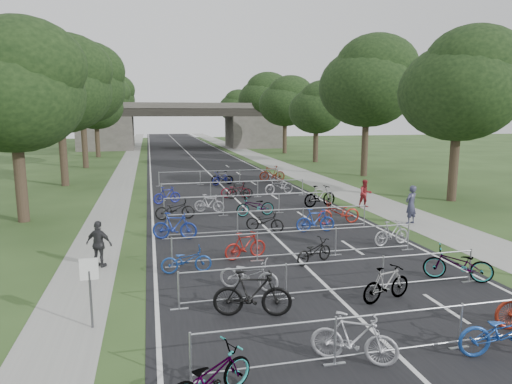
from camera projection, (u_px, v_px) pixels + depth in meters
ground at (399, 356)px, 10.15m from camera, size 200.00×200.00×0.00m
road at (191, 156)px, 58.13m from camera, size 11.00×140.00×0.01m
sidewalk_right at (253, 155)px, 59.93m from camera, size 3.00×140.00×0.01m
sidewalk_left at (131, 158)px, 56.44m from camera, size 2.00×140.00×0.01m
lane_markings at (191, 157)px, 58.13m from camera, size 0.12×140.00×0.00m
overpass_bridge at (182, 126)px, 71.93m from camera, size 31.00×8.00×7.05m
park_sign at (90, 280)px, 11.28m from camera, size 0.45×0.06×1.83m
tree_left_0 at (15, 89)px, 21.77m from camera, size 6.72×6.72×10.25m
tree_right_0 at (462, 87)px, 27.22m from camera, size 7.17×7.17×10.93m
tree_left_1 at (60, 87)px, 33.15m from camera, size 7.56×7.56×11.53m
tree_right_1 at (369, 83)px, 38.57m from camera, size 8.18×8.18×12.47m
tree_left_2 at (82, 85)px, 44.53m from camera, size 8.40×8.40×12.81m
tree_right_2 at (318, 109)px, 50.41m from camera, size 6.16×6.16×9.39m
tree_left_3 at (96, 105)px, 56.32m from camera, size 6.72×6.72×10.25m
tree_right_3 at (286, 102)px, 61.76m from camera, size 7.17×7.17×10.93m
tree_left_4 at (105, 101)px, 67.70m from camera, size 7.56×7.56×11.53m
tree_right_4 at (264, 98)px, 73.12m from camera, size 8.18×8.18×12.47m
tree_left_5 at (111, 98)px, 79.08m from camera, size 8.40×8.40×12.81m
tree_right_5 at (248, 111)px, 84.96m from camera, size 6.16×6.16×9.39m
tree_left_6 at (116, 108)px, 90.87m from camera, size 6.72×6.72×10.25m
tree_right_6 at (236, 107)px, 96.31m from camera, size 7.17×7.17×10.93m
barrier_row_0 at (400, 333)px, 10.05m from camera, size 9.70×0.08×1.10m
barrier_row_1 at (336, 277)px, 13.51m from camera, size 9.70×0.08×1.10m
barrier_row_2 at (297, 244)px, 16.96m from camera, size 9.70×0.08×1.10m
barrier_row_3 at (271, 221)px, 20.61m from camera, size 9.70×0.08×1.10m
barrier_row_4 at (251, 204)px, 24.45m from camera, size 9.70×0.08×1.10m
barrier_row_5 at (234, 190)px, 29.25m from camera, size 9.70×0.08×1.10m
barrier_row_6 at (220, 177)px, 35.01m from camera, size 9.70×0.08×1.10m
bike_0 at (210, 377)px, 8.48m from camera, size 2.00×1.51×1.01m
bike_1 at (354, 339)px, 9.77m from camera, size 1.89×1.41×1.13m
bike_2 at (506, 333)px, 10.05m from camera, size 2.26×1.13×1.13m
bike_4 at (252, 294)px, 12.03m from camera, size 2.19×1.09×1.26m
bike_5 at (249, 275)px, 13.89m from camera, size 1.95×1.52×0.98m
bike_6 at (386, 284)px, 13.05m from camera, size 1.80×0.93×1.04m
bike_7 at (458, 264)px, 14.65m from camera, size 2.19×1.74×1.11m
bike_8 at (186, 260)px, 15.41m from camera, size 1.71×0.61×0.90m
bike_9 at (245, 246)px, 16.90m from camera, size 1.76×0.90×1.02m
bike_10 at (314, 251)px, 16.41m from camera, size 1.77×1.26×0.88m
bike_11 at (392, 233)px, 18.63m from camera, size 1.77×0.78×1.03m
bike_12 at (175, 226)px, 19.54m from camera, size 2.02×1.04×1.17m
bike_13 at (265, 221)px, 20.87m from camera, size 1.87×1.47×0.95m
bike_14 at (315, 220)px, 20.76m from camera, size 1.84×0.63×1.09m
bike_15 at (339, 213)px, 22.31m from camera, size 2.17×0.79×1.14m
bike_16 at (175, 209)px, 23.27m from camera, size 2.03×0.75×1.06m
bike_17 at (209, 204)px, 24.91m from camera, size 1.73×1.03×1.01m
bike_18 at (255, 206)px, 24.01m from camera, size 2.11×0.88×1.08m
bike_19 at (320, 196)px, 26.41m from camera, size 2.18×1.04×1.26m
bike_20 at (167, 195)px, 27.42m from camera, size 1.77×1.02×1.02m
bike_21 at (236, 190)px, 29.26m from camera, size 1.97×0.98×0.99m
bike_22 at (240, 191)px, 29.03m from camera, size 1.70×0.52×1.02m
bike_23 at (279, 186)px, 30.58m from camera, size 2.26×1.25×1.13m
bike_25 at (222, 178)px, 34.99m from camera, size 1.77×0.91×1.02m
bike_26 at (222, 178)px, 34.68m from camera, size 1.99×1.56×1.01m
bike_27 at (272, 174)px, 36.53m from camera, size 2.11×0.73×1.24m
pedestrian_a at (411, 205)px, 22.25m from camera, size 0.82×0.69×1.90m
pedestrian_b at (365, 194)px, 26.25m from camera, size 0.80×0.64×1.61m
pedestrian_c at (99, 244)px, 15.92m from camera, size 1.05×0.79×1.66m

